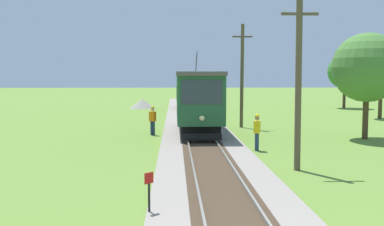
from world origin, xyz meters
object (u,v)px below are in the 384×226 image
at_px(trackside_signal_marker, 149,193).
at_px(utility_pole_mid, 242,75).
at_px(red_tram, 198,99).
at_px(gravel_pile, 142,104).
at_px(utility_pole_near_tram, 298,80).
at_px(tree_horizon, 382,63).
at_px(freight_car, 188,95).
at_px(tree_right_near, 367,68).
at_px(track_worker, 257,130).
at_px(second_worker, 153,119).
at_px(tree_left_far, 345,72).

bearing_deg(trackside_signal_marker, utility_pole_mid, 74.62).
relative_size(red_tram, gravel_pile, 2.88).
height_order(red_tram, utility_pole_mid, utility_pole_mid).
bearing_deg(utility_pole_near_tram, tree_horizon, 57.28).
bearing_deg(trackside_signal_marker, red_tram, 82.44).
bearing_deg(red_tram, utility_pole_mid, 50.62).
height_order(freight_car, utility_pole_near_tram, utility_pole_near_tram).
bearing_deg(gravel_pile, tree_right_near, -59.51).
distance_m(trackside_signal_marker, track_worker, 10.88).
distance_m(freight_car, utility_pole_near_tram, 30.35).
bearing_deg(track_worker, second_worker, 158.63).
bearing_deg(red_tram, tree_left_far, 51.27).
xyz_separation_m(utility_pole_near_tram, trackside_signal_marker, (-5.32, -5.53, -2.78)).
height_order(trackside_signal_marker, gravel_pile, trackside_signal_marker).
xyz_separation_m(track_worker, tree_horizon, (13.49, 15.55, 3.68)).
relative_size(track_worker, tree_right_near, 0.30).
distance_m(tree_right_near, tree_left_far, 25.28).
xyz_separation_m(freight_car, tree_left_far, (17.66, 1.72, 2.54)).
relative_size(red_tram, trackside_signal_marker, 7.24).
distance_m(red_tram, utility_pole_mid, 5.38).
bearing_deg(tree_left_far, utility_pole_near_tram, -114.31).
bearing_deg(utility_pole_near_tram, gravel_pile, 104.33).
xyz_separation_m(freight_car, tree_horizon, (16.05, -10.23, 3.10)).
bearing_deg(freight_car, tree_horizon, -32.51).
bearing_deg(red_tram, freight_car, 90.01).
bearing_deg(second_worker, tree_left_far, -10.65).
xyz_separation_m(utility_pole_mid, tree_left_far, (14.38, 18.02, 0.42)).
distance_m(utility_pole_near_tram, trackside_signal_marker, 8.16).
distance_m(freight_car, trackside_signal_marker, 35.71).
bearing_deg(utility_pole_mid, tree_right_near, -43.65).
xyz_separation_m(utility_pole_near_tram, tree_horizon, (12.77, 19.88, 1.21)).
relative_size(gravel_pile, track_worker, 1.66).
relative_size(red_tram, track_worker, 4.79).
relative_size(freight_car, second_worker, 2.91).
relative_size(trackside_signal_marker, tree_horizon, 0.18).
bearing_deg(second_worker, utility_pole_near_tram, -116.68).
bearing_deg(tree_right_near, red_tram, 168.70).
relative_size(freight_car, tree_left_far, 0.87).
xyz_separation_m(red_tram, tree_horizon, (16.05, 10.07, 2.47)).
relative_size(utility_pole_near_tram, track_worker, 3.76).
height_order(utility_pole_near_tram, tree_left_far, utility_pole_near_tram).
height_order(trackside_signal_marker, second_worker, second_worker).
bearing_deg(gravel_pile, track_worker, -74.93).
height_order(red_tram, tree_horizon, tree_horizon).
xyz_separation_m(trackside_signal_marker, tree_horizon, (18.09, 25.41, 3.99)).
height_order(freight_car, second_worker, freight_car).
distance_m(trackside_signal_marker, gravel_pile, 38.16).
relative_size(utility_pole_near_tram, utility_pole_mid, 0.94).
bearing_deg(tree_horizon, second_worker, -152.55).
distance_m(utility_pole_mid, trackside_signal_marker, 20.28).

